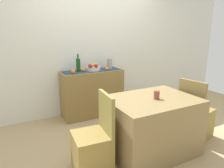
% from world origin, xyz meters
% --- Properties ---
extents(ground_plane, '(6.40, 6.40, 0.02)m').
position_xyz_m(ground_plane, '(0.00, 0.00, -0.01)').
color(ground_plane, tan).
rests_on(ground_plane, ground).
extents(room_wall_rear, '(6.40, 0.06, 2.70)m').
position_xyz_m(room_wall_rear, '(0.00, 1.18, 1.35)').
color(room_wall_rear, silver).
rests_on(room_wall_rear, ground).
extents(sideboard_console, '(1.12, 0.42, 0.85)m').
position_xyz_m(sideboard_console, '(-0.18, 0.92, 0.43)').
color(sideboard_console, olive).
rests_on(sideboard_console, ground).
extents(table_runner, '(1.05, 0.32, 0.01)m').
position_xyz_m(table_runner, '(-0.18, 0.92, 0.85)').
color(table_runner, navy).
rests_on(table_runner, sideboard_console).
extents(fruit_bowl, '(0.26, 0.26, 0.06)m').
position_xyz_m(fruit_bowl, '(-0.15, 0.92, 0.88)').
color(fruit_bowl, silver).
rests_on(fruit_bowl, table_runner).
extents(apple_right, '(0.07, 0.07, 0.07)m').
position_xyz_m(apple_right, '(-0.12, 0.85, 0.94)').
color(apple_right, red).
rests_on(apple_right, fruit_bowl).
extents(apple_upper, '(0.07, 0.07, 0.07)m').
position_xyz_m(apple_upper, '(-0.09, 0.94, 0.95)').
color(apple_upper, gold).
rests_on(apple_upper, fruit_bowl).
extents(apple_left, '(0.07, 0.07, 0.07)m').
position_xyz_m(apple_left, '(-0.22, 0.88, 0.95)').
color(apple_left, '#A7261D').
rests_on(apple_left, fruit_bowl).
extents(apple_front, '(0.07, 0.07, 0.07)m').
position_xyz_m(apple_front, '(-0.17, 0.94, 0.95)').
color(apple_front, gold).
rests_on(apple_front, fruit_bowl).
extents(wine_bottle, '(0.07, 0.07, 0.31)m').
position_xyz_m(wine_bottle, '(-0.43, 0.92, 0.97)').
color(wine_bottle, '#134114').
rests_on(wine_bottle, sideboard_console).
extents(ceramic_vase, '(0.10, 0.10, 0.20)m').
position_xyz_m(ceramic_vase, '(0.18, 0.92, 0.95)').
color(ceramic_vase, '#9F9889').
rests_on(ceramic_vase, sideboard_console).
extents(orange_loose_mid, '(0.07, 0.07, 0.07)m').
position_xyz_m(orange_loose_mid, '(-0.35, 0.89, 0.89)').
color(orange_loose_mid, orange).
rests_on(orange_loose_mid, sideboard_console).
extents(orange_loose_far, '(0.07, 0.07, 0.07)m').
position_xyz_m(orange_loose_far, '(-0.55, 0.82, 0.89)').
color(orange_loose_far, orange).
rests_on(orange_loose_far, sideboard_console).
extents(orange_loose_end, '(0.07, 0.07, 0.07)m').
position_xyz_m(orange_loose_end, '(0.08, 0.82, 0.88)').
color(orange_loose_end, orange).
rests_on(orange_loose_end, sideboard_console).
extents(dining_table, '(1.10, 0.81, 0.74)m').
position_xyz_m(dining_table, '(0.04, -0.55, 0.37)').
color(dining_table, olive).
rests_on(dining_table, ground).
extents(coffee_cup, '(0.07, 0.07, 0.11)m').
position_xyz_m(coffee_cup, '(0.06, -0.60, 0.79)').
color(coffee_cup, brown).
rests_on(coffee_cup, dining_table).
extents(chair_near_window, '(0.43, 0.43, 0.90)m').
position_xyz_m(chair_near_window, '(-0.77, -0.55, 0.27)').
color(chair_near_window, olive).
rests_on(chair_near_window, ground).
extents(chair_by_corner, '(0.47, 0.47, 0.90)m').
position_xyz_m(chair_by_corner, '(0.85, -0.56, 0.27)').
color(chair_by_corner, olive).
rests_on(chair_by_corner, ground).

